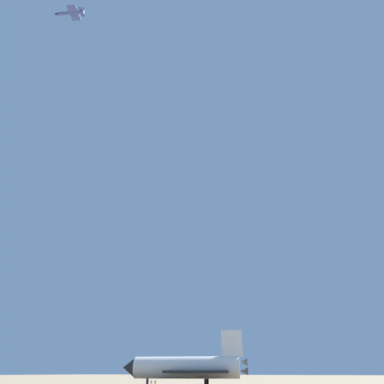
% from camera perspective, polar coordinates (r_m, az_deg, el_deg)
% --- Properties ---
extents(space_shuttle, '(37.78, 28.91, 15.80)m').
position_cam_1_polar(space_shuttle, '(117.11, -1.19, -27.15)').
color(space_shuttle, white).
rests_on(space_shuttle, ground).
extents(chase_jet_lead, '(14.96, 9.36, 4.00)m').
position_cam_1_polar(chase_jet_lead, '(197.83, -19.50, 26.24)').
color(chase_jet_lead, '#38478C').
extents(ground_crew_near_nose, '(0.65, 0.26, 1.73)m').
position_cam_1_polar(ground_crew_near_nose, '(135.24, -6.13, -28.97)').
color(ground_crew_near_nose, orange).
rests_on(ground_crew_near_nose, ground).
extents(ground_crew_mid_fuselage, '(0.65, 0.28, 1.73)m').
position_cam_1_polar(ground_crew_mid_fuselage, '(133.53, -6.76, -28.96)').
color(ground_crew_mid_fuselage, silver).
rests_on(ground_crew_mid_fuselage, ground).
extents(ground_crew_near_wingtip, '(0.38, 0.60, 1.73)m').
position_cam_1_polar(ground_crew_near_wingtip, '(136.15, -6.80, -28.93)').
color(ground_crew_near_wingtip, orange).
rests_on(ground_crew_near_wingtip, ground).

